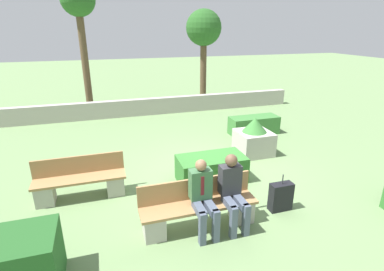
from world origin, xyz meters
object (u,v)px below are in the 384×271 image
person_seated_woman (233,188)px  suitcase (281,197)px  bench_front (199,209)px  bench_left_side (81,183)px  tree_leftmost (79,7)px  person_seated_man (203,194)px  planter_corner_left (254,138)px  tree_center_left (204,30)px

person_seated_woman → suitcase: bearing=7.6°
bench_front → bench_left_side: bearing=140.6°
bench_left_side → tree_leftmost: size_ratio=0.36×
person_seated_man → planter_corner_left: bearing=48.3°
person_seated_woman → tree_leftmost: (-2.50, 9.25, 3.42)m
person_seated_man → planter_corner_left: person_seated_man is taller
person_seated_man → tree_leftmost: tree_leftmost is taller
person_seated_woman → planter_corner_left: (1.99, 2.86, -0.29)m
person_seated_man → suitcase: size_ratio=1.72×
bench_front → suitcase: 1.71m
bench_front → bench_left_side: size_ratio=1.14×
person_seated_man → tree_center_left: size_ratio=0.32×
bench_left_side → planter_corner_left: 4.75m
suitcase → planter_corner_left: bearing=72.3°
planter_corner_left → tree_center_left: tree_center_left is taller
bench_left_side → bench_front: bearing=-43.8°
bench_left_side → tree_center_left: size_ratio=0.44×
suitcase → tree_center_left: bearing=80.0°
bench_left_side → person_seated_woman: (2.64, -1.83, 0.42)m
bench_front → person_seated_man: size_ratio=1.58×
person_seated_man → suitcase: bearing=5.3°
person_seated_man → tree_leftmost: (-1.94, 9.26, 3.44)m
tree_center_left → bench_front: bearing=-109.9°
bench_left_side → planter_corner_left: planter_corner_left is taller
person_seated_woman → person_seated_man: bearing=-179.6°
tree_leftmost → tree_center_left: size_ratio=1.22×
bench_left_side → tree_center_left: (5.40, 7.53, 2.97)m
person_seated_man → tree_center_left: 10.26m
bench_left_side → planter_corner_left: (4.64, 1.02, 0.13)m
person_seated_man → person_seated_woman: person_seated_woman is taller
bench_front → suitcase: (1.71, 0.01, -0.06)m
person_seated_man → tree_center_left: tree_center_left is taller
suitcase → bench_front: bearing=-179.7°
person_seated_man → person_seated_woman: bearing=0.4°
person_seated_woman → tree_center_left: (2.76, 9.36, 2.55)m
person_seated_woman → tree_center_left: size_ratio=0.32×
planter_corner_left → tree_leftmost: size_ratio=0.21×
bench_front → person_seated_man: (0.02, -0.15, 0.39)m
suitcase → person_seated_man: bearing=-174.7°
bench_front → tree_leftmost: 10.07m
bench_front → planter_corner_left: 3.74m
person_seated_woman → planter_corner_left: bearing=55.1°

